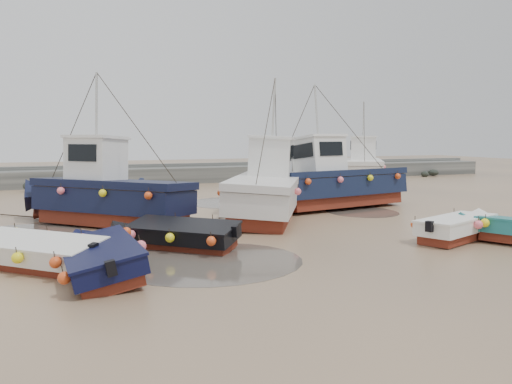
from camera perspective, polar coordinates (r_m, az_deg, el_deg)
ground at (r=18.15m, az=2.84°, el=-5.17°), size 120.00×120.00×0.00m
seawall at (r=39.02m, az=-10.42°, el=1.89°), size 60.00×4.92×1.50m
puddle_a at (r=14.72m, az=-5.27°, el=-7.93°), size 5.49×5.49×0.01m
puddle_b at (r=24.61m, az=11.99°, el=-2.22°), size 3.39×3.39×0.01m
puddle_c at (r=20.99m, az=-25.46°, el=-4.20°), size 4.45×4.45×0.01m
puddle_d at (r=27.50m, az=-2.25°, el=-1.18°), size 5.37×5.37×0.01m
dinghy_0 at (r=15.39m, az=-24.77°, el=-5.81°), size 5.10×4.88×1.43m
dinghy_1 at (r=14.09m, az=-17.19°, el=-6.60°), size 2.32×6.36×1.43m
dinghy_3 at (r=19.09m, az=22.44°, el=-3.39°), size 5.57×2.68×1.43m
dinghy_4 at (r=16.60m, az=-9.35°, el=-4.41°), size 4.85×4.43×1.43m
cabin_boat_0 at (r=21.50m, az=-17.38°, el=0.01°), size 7.81×7.65×6.22m
cabin_boat_1 at (r=22.61m, az=1.32°, el=0.51°), size 6.70×10.11×6.22m
cabin_boat_2 at (r=25.22m, az=8.34°, el=1.08°), size 10.64×4.16×6.22m
cabin_boat_3 at (r=39.29m, az=12.10°, el=2.96°), size 6.18×8.75×6.22m
person at (r=24.50m, az=-12.94°, el=-2.29°), size 0.72×0.61×1.67m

